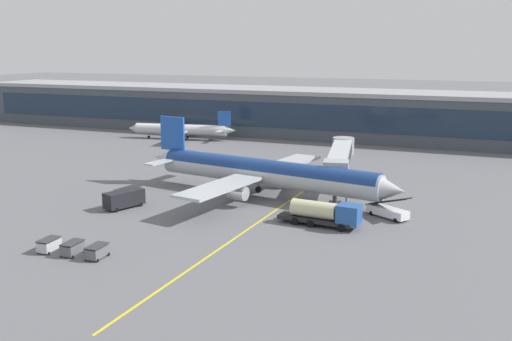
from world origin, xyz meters
TOP-DOWN VIEW (x-y plane):
  - ground_plane at (0.00, 0.00)m, footprint 700.00×700.00m
  - apron_lead_in_line at (5.52, 2.00)m, footprint 2.56×79.98m
  - terminal_building at (-5.50, 70.91)m, footprint 209.07×19.51m
  - main_airliner at (1.10, 7.94)m, footprint 44.30×35.48m
  - jet_bridge at (10.27, 19.28)m, footprint 8.11×25.29m
  - fuel_tanker at (13.87, -3.12)m, footprint 10.96×3.33m
  - lavatory_truck at (-15.16, -5.61)m, footprint 4.22×6.24m
  - belt_loader at (20.77, 3.78)m, footprint 6.62×4.68m
  - baggage_cart_0 at (-12.50, -23.86)m, footprint 1.72×2.71m
  - baggage_cart_1 at (-9.30, -23.73)m, footprint 1.72×2.71m
  - baggage_cart_2 at (-6.10, -23.60)m, footprint 1.72×2.71m
  - commuter_jet_near at (-38.63, 52.83)m, footprint 28.38×22.68m

SIDE VIEW (x-z plane):
  - ground_plane at x=0.00m, z-range 0.00..0.00m
  - apron_lead_in_line at x=5.52m, z-range 0.00..0.01m
  - baggage_cart_0 at x=-12.50m, z-range 0.04..1.52m
  - baggage_cart_1 at x=-9.30m, z-range 0.04..1.52m
  - baggage_cart_2 at x=-6.10m, z-range 0.04..1.52m
  - belt_loader at x=20.77m, z-range -0.75..2.73m
  - lavatory_truck at x=-15.16m, z-range 0.17..2.67m
  - fuel_tanker at x=13.87m, z-range 0.12..3.37m
  - commuter_jet_near at x=-38.63m, z-range -1.19..6.13m
  - main_airliner at x=1.10m, z-range -1.78..9.50m
  - jet_bridge at x=10.27m, z-range 1.61..8.17m
  - terminal_building at x=-5.50m, z-range 0.02..12.05m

